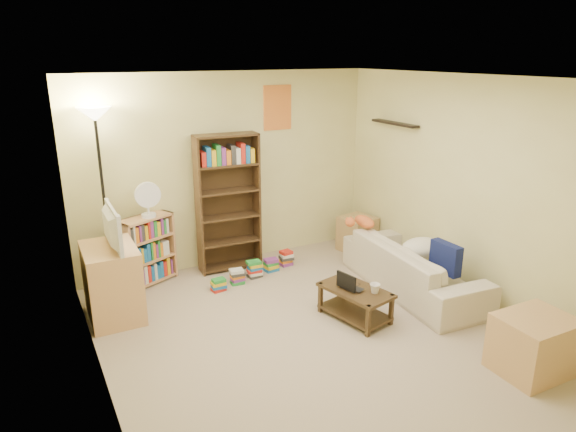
{
  "coord_description": "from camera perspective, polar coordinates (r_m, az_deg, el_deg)",
  "views": [
    {
      "loc": [
        -2.4,
        -3.87,
        2.72
      ],
      "look_at": [
        0.06,
        0.72,
        1.05
      ],
      "focal_mm": 32.0,
      "sensor_mm": 36.0,
      "label": 1
    }
  ],
  "objects": [
    {
      "name": "short_bookshelf",
      "position": [
        6.47,
        -15.34,
        -3.68
      ],
      "size": [
        0.71,
        0.51,
        0.85
      ],
      "rotation": [
        0.0,
        0.0,
        0.41
      ],
      "color": "tan",
      "rests_on": "ground"
    },
    {
      "name": "tall_bookshelf",
      "position": [
        6.53,
        -6.67,
        1.79
      ],
      "size": [
        0.81,
        0.32,
        1.77
      ],
      "rotation": [
        0.0,
        0.0,
        -0.07
      ],
      "color": "#472F1B",
      "rests_on": "ground"
    },
    {
      "name": "tv_remote",
      "position": [
        5.7,
        6.18,
        -6.87
      ],
      "size": [
        0.11,
        0.14,
        0.02
      ],
      "primitive_type": "cube",
      "rotation": [
        0.0,
        0.0,
        0.52
      ],
      "color": "black",
      "rests_on": "coffee_table"
    },
    {
      "name": "cream_blanket",
      "position": [
        6.32,
        14.63,
        -3.42
      ],
      "size": [
        0.53,
        0.38,
        0.23
      ],
      "primitive_type": "ellipsoid",
      "color": "white",
      "rests_on": "sofa"
    },
    {
      "name": "television",
      "position": [
        5.55,
        -19.55,
        -1.25
      ],
      "size": [
        0.75,
        0.12,
        0.43
      ],
      "primitive_type": "imported",
      "rotation": [
        0.0,
        0.0,
        1.55
      ],
      "color": "black",
      "rests_on": "tv_stand"
    },
    {
      "name": "navy_pillow",
      "position": [
        5.93,
        17.11,
        -4.47
      ],
      "size": [
        0.12,
        0.38,
        0.34
      ],
      "primitive_type": "cube",
      "rotation": [
        0.0,
        0.0,
        1.59
      ],
      "color": "#121A4F",
      "rests_on": "sofa"
    },
    {
      "name": "floor_lamp",
      "position": [
        6.05,
        -20.35,
        7.19
      ],
      "size": [
        0.37,
        0.37,
        2.16
      ],
      "color": "black",
      "rests_on": "ground"
    },
    {
      "name": "end_cabinet",
      "position": [
        5.13,
        25.63,
        -12.76
      ],
      "size": [
        0.64,
        0.54,
        0.53
      ],
      "primitive_type": "cube",
      "rotation": [
        0.0,
        0.0,
        -0.03
      ],
      "color": "tan",
      "rests_on": "ground"
    },
    {
      "name": "coffee_table",
      "position": [
        5.55,
        7.47,
        -9.28
      ],
      "size": [
        0.58,
        0.84,
        0.34
      ],
      "rotation": [
        0.0,
        0.0,
        0.22
      ],
      "color": "#3C2B17",
      "rests_on": "ground"
    },
    {
      "name": "laptop_screen",
      "position": [
        5.4,
        6.47,
        -7.24
      ],
      "size": [
        0.07,
        0.25,
        0.17
      ],
      "primitive_type": "cube",
      "rotation": [
        0.0,
        0.0,
        0.22
      ],
      "color": "white",
      "rests_on": "laptop"
    },
    {
      "name": "laptop",
      "position": [
        5.52,
        7.24,
        -7.77
      ],
      "size": [
        0.41,
        0.38,
        0.02
      ],
      "primitive_type": "imported",
      "rotation": [
        0.0,
        0.0,
        1.96
      ],
      "color": "black",
      "rests_on": "coffee_table"
    },
    {
      "name": "room",
      "position": [
        4.69,
        3.52,
        4.22
      ],
      "size": [
        4.5,
        4.54,
        2.52
      ],
      "color": "#C3B492",
      "rests_on": "ground"
    },
    {
      "name": "sofa",
      "position": [
        6.28,
        13.71,
        -5.53
      ],
      "size": [
        2.12,
        1.11,
        0.58
      ],
      "primitive_type": "imported",
      "rotation": [
        0.0,
        0.0,
        1.49
      ],
      "color": "beige",
      "rests_on": "ground"
    },
    {
      "name": "desk_fan",
      "position": [
        6.23,
        -15.31,
        1.89
      ],
      "size": [
        0.3,
        0.17,
        0.43
      ],
      "color": "white",
      "rests_on": "short_bookshelf"
    },
    {
      "name": "tv_stand",
      "position": [
        5.77,
        -18.93,
        -7.0
      ],
      "size": [
        0.54,
        0.75,
        0.79
      ],
      "primitive_type": "cube",
      "rotation": [
        0.0,
        0.0,
        -0.02
      ],
      "color": "tan",
      "rests_on": "ground"
    },
    {
      "name": "mug",
      "position": [
        5.41,
        9.62,
        -7.94
      ],
      "size": [
        0.21,
        0.21,
        0.1
      ],
      "primitive_type": "imported",
      "rotation": [
        0.0,
        0.0,
        0.64
      ],
      "color": "white",
      "rests_on": "coffee_table"
    },
    {
      "name": "side_table",
      "position": [
        7.37,
        7.69,
        -1.98
      ],
      "size": [
        0.5,
        0.5,
        0.5
      ],
      "primitive_type": "cube",
      "rotation": [
        0.0,
        0.0,
        0.18
      ],
      "color": "tan",
      "rests_on": "ground"
    },
    {
      "name": "book_stacks",
      "position": [
        6.53,
        -3.58,
        -5.97
      ],
      "size": [
        1.24,
        0.43,
        0.22
      ],
      "color": "red",
      "rests_on": "ground"
    },
    {
      "name": "tabby_cat",
      "position": [
        6.6,
        8.21,
        -0.63
      ],
      "size": [
        0.46,
        0.19,
        0.16
      ],
      "color": "orange",
      "rests_on": "sofa"
    }
  ]
}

